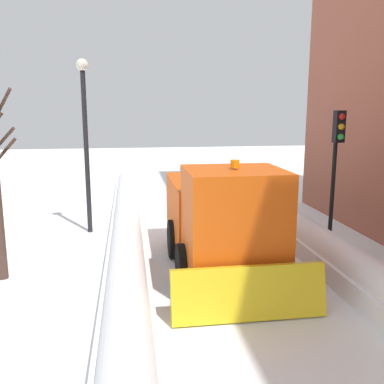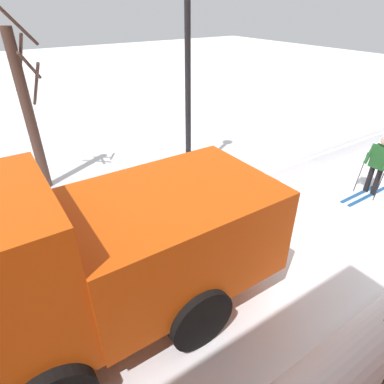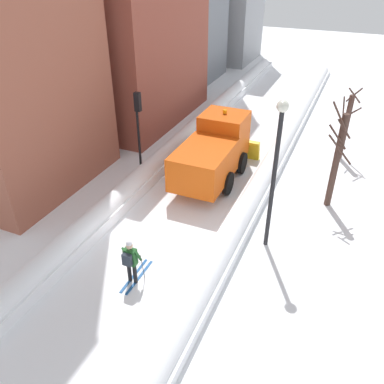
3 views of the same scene
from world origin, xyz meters
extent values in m
cube|color=#DB510F|center=(0.23, 4.56, 1.40)|extent=(2.30, 3.40, 1.60)
cylinder|color=black|center=(1.38, 6.96, 0.55)|extent=(0.25, 1.10, 1.10)
cylinder|color=black|center=(-0.92, 4.76, 0.55)|extent=(0.25, 1.10, 1.10)
cylinder|color=black|center=(1.38, 4.76, 0.55)|extent=(0.25, 1.10, 1.10)
cylinder|color=black|center=(0.14, -2.02, 0.41)|extent=(0.14, 0.14, 0.82)
cylinder|color=black|center=(0.36, -2.02, 0.41)|extent=(0.14, 0.14, 0.82)
cube|color=#1E5123|center=(0.25, -2.02, 1.13)|extent=(0.42, 0.26, 0.62)
cylinder|color=#1E5123|center=(0.51, -1.92, 1.16)|extent=(0.09, 0.33, 0.56)
cube|color=#194C8C|center=(0.14, -1.77, 0.01)|extent=(0.09, 1.80, 0.03)
cube|color=#194C8C|center=(0.36, -1.77, 0.01)|extent=(0.09, 1.80, 0.03)
cylinder|color=#262628|center=(-0.05, -1.80, 0.60)|extent=(0.02, 0.19, 1.19)
cylinder|color=#262628|center=(0.55, -1.80, 0.60)|extent=(0.02, 0.19, 1.19)
cylinder|color=black|center=(3.98, 1.81, 2.72)|extent=(0.16, 0.16, 5.44)
cylinder|color=#473229|center=(5.83, 5.67, 2.15)|extent=(0.28, 0.28, 4.30)
cylinder|color=#473229|center=(5.88, 5.30, 2.90)|extent=(1.10, 0.24, 1.26)
cylinder|color=#473229|center=(5.87, 5.47, 3.75)|extent=(0.64, 0.20, 0.82)
cylinder|color=#473229|center=(5.68, 5.38, 3.41)|extent=(0.87, 0.55, 0.81)
cylinder|color=#473229|center=(5.60, 5.40, 4.27)|extent=(0.77, 0.78, 0.91)
camera|label=1|loc=(2.57, 16.36, 4.24)|focal=39.51mm
camera|label=2|loc=(-3.59, 6.68, 4.80)|focal=30.10mm
camera|label=3|loc=(6.12, -10.43, 9.95)|focal=36.99mm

